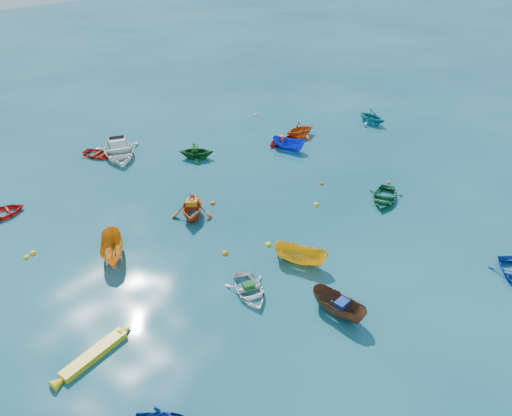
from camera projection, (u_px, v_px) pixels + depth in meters
ground at (311, 250)px, 28.98m from camera, size 160.00×160.00×0.00m
dinghy_white_near at (250, 293)px, 25.93m from camera, size 2.95×3.48×0.61m
sampan_brown_mid at (338, 313)px, 24.71m from camera, size 1.51×3.22×1.20m
dinghy_orange_w at (193, 216)px, 31.97m from camera, size 3.96×4.03×1.61m
sampan_yellow_mid at (300, 263)px, 28.00m from camera, size 2.53×3.33×1.22m
dinghy_green_e at (384, 200)px, 33.51m from camera, size 3.88×3.54×0.66m
dinghy_cyan_se at (371, 123)px, 44.34m from camera, size 2.48×2.84×1.45m
dinghy_red_nw at (1, 216)px, 31.93m from camera, size 3.07×2.24×0.63m
sampan_orange_n at (114, 257)px, 28.47m from camera, size 2.59×3.54×1.29m
dinghy_green_n at (197, 158)px, 38.67m from camera, size 3.47×3.43×1.38m
dinghy_red_ne at (282, 143)px, 40.86m from camera, size 2.80×2.05×0.56m
sampan_blue_far at (288, 149)px, 40.03m from camera, size 2.10×2.95×1.07m
dinghy_red_far at (98, 156)px, 38.94m from camera, size 2.78×3.13×0.54m
dinghy_orange_far at (300, 136)px, 42.02m from camera, size 2.99×2.65×1.45m
kayak_yellow at (95, 356)px, 22.46m from camera, size 4.05×1.53×0.41m
motorboat_white at (119, 155)px, 39.06m from camera, size 4.95×5.77×1.61m
tarp_green_a at (249, 285)px, 25.76m from camera, size 0.70×0.61×0.29m
tarp_blue_a at (342, 304)px, 24.20m from camera, size 0.72×0.57×0.32m
tarp_orange_a at (192, 203)px, 31.48m from camera, size 0.87×0.85×0.34m
tarp_green_b at (195, 148)px, 38.21m from camera, size 0.76×0.78×0.30m
tarp_orange_b at (281, 139)px, 40.56m from camera, size 0.58×0.75×0.35m
buoy_or_a at (94, 356)px, 22.46m from camera, size 0.29×0.29×0.29m
buoy_ye_a at (268, 245)px, 29.39m from camera, size 0.38×0.38×0.38m
buoy_or_b at (388, 183)px, 35.44m from camera, size 0.30×0.30×0.30m
buoy_ye_b at (26, 258)px, 28.38m from camera, size 0.32×0.32×0.32m
buoy_or_c at (225, 254)px, 28.68m from camera, size 0.39×0.39×0.39m
buoy_ye_c at (316, 205)px, 33.04m from camera, size 0.37×0.37×0.37m
buoy_or_d at (322, 184)px, 35.33m from camera, size 0.29×0.29×0.29m
buoy_ye_d at (33, 254)px, 28.69m from camera, size 0.39×0.39×0.39m
buoy_or_e at (213, 204)px, 33.17m from camera, size 0.36×0.36×0.36m
buoy_ye_e at (256, 116)px, 45.76m from camera, size 0.33×0.33×0.33m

